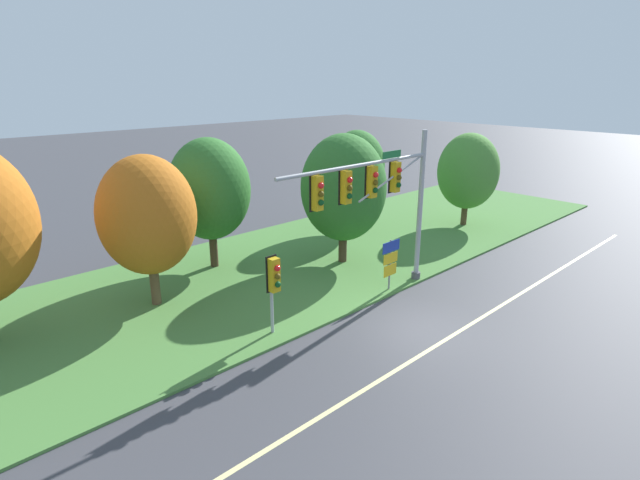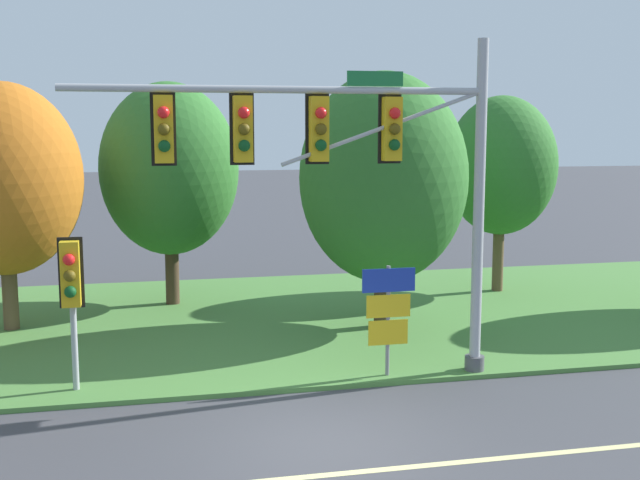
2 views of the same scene
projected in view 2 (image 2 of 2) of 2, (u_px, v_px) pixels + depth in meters
The scene contains 10 objects.
ground_plane at pixel (329, 442), 13.02m from camera, with size 160.00×160.00×0.00m, color #3D3D42.
lane_stripe at pixel (347, 473), 11.86m from camera, with size 36.00×0.16×0.01m, color beige.
grass_verge at pixel (257, 320), 20.99m from camera, with size 48.00×11.50×0.10m, color #477A38.
traffic_signal_mast at pixel (346, 155), 15.32m from camera, with size 8.22×0.49×6.69m.
pedestrian_signal_near_kerb at pixel (71, 282), 14.87m from camera, with size 0.46×0.55×2.95m.
route_sign_post at pixel (388, 309), 16.00m from camera, with size 1.09×0.08×2.24m.
tree_left_of_mast at pixel (4, 180), 19.38m from camera, with size 3.75×3.75×6.06m.
tree_behind_signpost at pixel (169, 169), 22.22m from camera, with size 3.83×3.83×6.21m.
tree_mid_verge at pixel (383, 178), 19.60m from camera, with size 4.13×4.13×6.32m.
tree_tall_centre at pixel (501, 166), 24.01m from camera, with size 3.33×3.33×5.90m.
Camera 2 is at (-2.84, -12.10, 5.10)m, focal length 45.00 mm.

